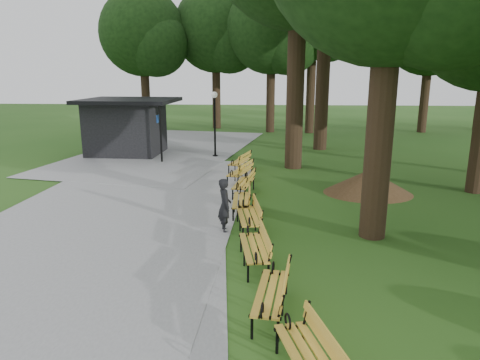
# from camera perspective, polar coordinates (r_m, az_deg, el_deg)

# --- Properties ---
(ground) EXTENTS (100.00, 100.00, 0.00)m
(ground) POSITION_cam_1_polar(r_m,az_deg,el_deg) (11.32, -1.08, -8.82)
(ground) COLOR #234F16
(ground) RESTS_ON ground
(path) EXTENTS (12.00, 38.00, 0.06)m
(path) POSITION_cam_1_polar(r_m,az_deg,el_deg) (14.91, -15.65, -3.55)
(path) COLOR gray
(path) RESTS_ON ground
(person) EXTENTS (0.51, 0.64, 1.54)m
(person) POSITION_cam_1_polar(r_m,az_deg,el_deg) (12.15, -2.01, -3.36)
(person) COLOR black
(person) RESTS_ON ground
(kiosk) EXTENTS (4.94, 4.34, 3.01)m
(kiosk) POSITION_cam_1_polar(r_m,az_deg,el_deg) (24.49, -14.69, 6.76)
(kiosk) COLOR black
(kiosk) RESTS_ON ground
(lamp_post) EXTENTS (0.32, 0.32, 3.40)m
(lamp_post) POSITION_cam_1_polar(r_m,az_deg,el_deg) (22.83, -3.34, 9.02)
(lamp_post) COLOR black
(lamp_post) RESTS_ON ground
(dirt_mound) EXTENTS (2.72, 2.72, 0.89)m
(dirt_mound) POSITION_cam_1_polar(r_m,az_deg,el_deg) (16.76, 16.45, -0.21)
(dirt_mound) COLOR #47301C
(dirt_mound) RESTS_ON ground
(bench_0) EXTENTS (1.14, 2.00, 0.88)m
(bench_0) POSITION_cam_1_polar(r_m,az_deg,el_deg) (6.72, 9.08, -22.17)
(bench_0) COLOR gold
(bench_0) RESTS_ON ground
(bench_1) EXTENTS (0.87, 1.96, 0.88)m
(bench_1) POSITION_cam_1_polar(r_m,az_deg,el_deg) (8.28, 4.05, -14.51)
(bench_1) COLOR gold
(bench_1) RESTS_ON ground
(bench_2) EXTENTS (0.92, 1.98, 0.88)m
(bench_2) POSITION_cam_1_polar(r_m,az_deg,el_deg) (10.17, 1.81, -8.86)
(bench_2) COLOR gold
(bench_2) RESTS_ON ground
(bench_3) EXTENTS (0.93, 1.98, 0.88)m
(bench_3) POSITION_cam_1_polar(r_m,az_deg,el_deg) (12.30, 1.04, -4.74)
(bench_3) COLOR gold
(bench_3) RESTS_ON ground
(bench_4) EXTENTS (0.71, 1.92, 0.88)m
(bench_4) POSITION_cam_1_polar(r_m,az_deg,el_deg) (13.78, 0.15, -2.67)
(bench_4) COLOR gold
(bench_4) RESTS_ON ground
(bench_5) EXTENTS (0.91, 1.97, 0.88)m
(bench_5) POSITION_cam_1_polar(r_m,az_deg,el_deg) (15.87, 0.47, -0.43)
(bench_5) COLOR gold
(bench_5) RESTS_ON ground
(bench_6) EXTENTS (1.17, 2.00, 0.88)m
(bench_6) POSITION_cam_1_polar(r_m,az_deg,el_deg) (17.68, 0.00, 1.07)
(bench_6) COLOR gold
(bench_6) RESTS_ON ground
(bench_7) EXTENTS (1.12, 2.00, 0.88)m
(bench_7) POSITION_cam_1_polar(r_m,az_deg,el_deg) (19.69, -0.06, 2.41)
(bench_7) COLOR gold
(bench_7) RESTS_ON ground
(tree_backdrop) EXTENTS (36.68, 8.94, 15.85)m
(tree_backdrop) POSITION_cam_1_polar(r_m,az_deg,el_deg) (34.28, 14.14, 19.50)
(tree_backdrop) COLOR black
(tree_backdrop) RESTS_ON ground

